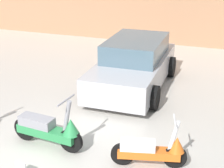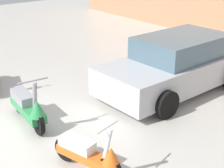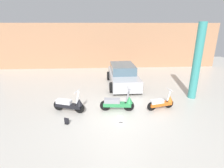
% 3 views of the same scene
% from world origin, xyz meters
% --- Properties ---
extents(ground_plane, '(28.00, 28.00, 0.00)m').
position_xyz_m(ground_plane, '(0.00, 0.00, 0.00)').
color(ground_plane, beige).
extents(scooter_front_right, '(1.56, 0.56, 1.09)m').
position_xyz_m(scooter_front_right, '(0.07, 0.55, 0.39)').
color(scooter_front_right, black).
rests_on(scooter_front_right, ground_plane).
extents(scooter_front_center, '(1.32, 0.60, 0.94)m').
position_xyz_m(scooter_front_center, '(2.08, 0.59, 0.33)').
color(scooter_front_center, black).
rests_on(scooter_front_center, ground_plane).
extents(car_rear_left, '(1.97, 3.95, 1.33)m').
position_xyz_m(car_rear_left, '(0.68, 4.13, 0.64)').
color(car_rear_left, '#B7B7BC').
rests_on(car_rear_left, ground_plane).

